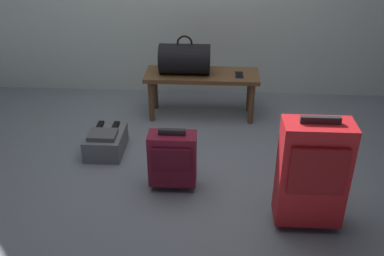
{
  "coord_description": "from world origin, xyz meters",
  "views": [
    {
      "loc": [
        0.3,
        -2.56,
        1.81
      ],
      "look_at": [
        0.13,
        0.3,
        0.25
      ],
      "focal_mm": 40.51,
      "sensor_mm": 36.0,
      "label": 1
    }
  ],
  "objects_px": {
    "bench": "(202,80)",
    "suitcase_upright_red": "(312,173)",
    "cell_phone": "(239,75)",
    "duffel_bag_black": "(185,59)",
    "backpack_grey": "(106,141)",
    "suitcase_small_burgundy": "(172,158)"
  },
  "relations": [
    {
      "from": "cell_phone",
      "to": "suitcase_small_burgundy",
      "type": "xyz_separation_m",
      "value": [
        -0.48,
        -1.1,
        -0.18
      ]
    },
    {
      "from": "bench",
      "to": "suitcase_small_burgundy",
      "type": "height_order",
      "value": "suitcase_small_burgundy"
    },
    {
      "from": "bench",
      "to": "duffel_bag_black",
      "type": "bearing_deg",
      "value": -180.0
    },
    {
      "from": "duffel_bag_black",
      "to": "backpack_grey",
      "type": "height_order",
      "value": "duffel_bag_black"
    },
    {
      "from": "suitcase_small_burgundy",
      "to": "backpack_grey",
      "type": "height_order",
      "value": "suitcase_small_burgundy"
    },
    {
      "from": "cell_phone",
      "to": "backpack_grey",
      "type": "height_order",
      "value": "cell_phone"
    },
    {
      "from": "bench",
      "to": "cell_phone",
      "type": "relative_size",
      "value": 6.94
    },
    {
      "from": "duffel_bag_black",
      "to": "cell_phone",
      "type": "height_order",
      "value": "duffel_bag_black"
    },
    {
      "from": "suitcase_upright_red",
      "to": "suitcase_small_burgundy",
      "type": "relative_size",
      "value": 1.62
    },
    {
      "from": "bench",
      "to": "suitcase_small_burgundy",
      "type": "relative_size",
      "value": 2.17
    },
    {
      "from": "bench",
      "to": "cell_phone",
      "type": "bearing_deg",
      "value": -4.78
    },
    {
      "from": "cell_phone",
      "to": "suitcase_small_burgundy",
      "type": "height_order",
      "value": "suitcase_small_burgundy"
    },
    {
      "from": "duffel_bag_black",
      "to": "suitcase_small_burgundy",
      "type": "distance_m",
      "value": 1.17
    },
    {
      "from": "bench",
      "to": "suitcase_upright_red",
      "type": "distance_m",
      "value": 1.62
    },
    {
      "from": "duffel_bag_black",
      "to": "backpack_grey",
      "type": "distance_m",
      "value": 1.0
    },
    {
      "from": "bench",
      "to": "backpack_grey",
      "type": "relative_size",
      "value": 2.63
    },
    {
      "from": "suitcase_small_burgundy",
      "to": "suitcase_upright_red",
      "type": "bearing_deg",
      "value": -21.17
    },
    {
      "from": "suitcase_upright_red",
      "to": "suitcase_small_burgundy",
      "type": "distance_m",
      "value": 0.92
    },
    {
      "from": "bench",
      "to": "backpack_grey",
      "type": "distance_m",
      "value": 1.03
    },
    {
      "from": "duffel_bag_black",
      "to": "suitcase_upright_red",
      "type": "height_order",
      "value": "duffel_bag_black"
    },
    {
      "from": "bench",
      "to": "backpack_grey",
      "type": "bearing_deg",
      "value": -136.61
    },
    {
      "from": "cell_phone",
      "to": "backpack_grey",
      "type": "xyz_separation_m",
      "value": [
        -1.05,
        -0.66,
        -0.32
      ]
    }
  ]
}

